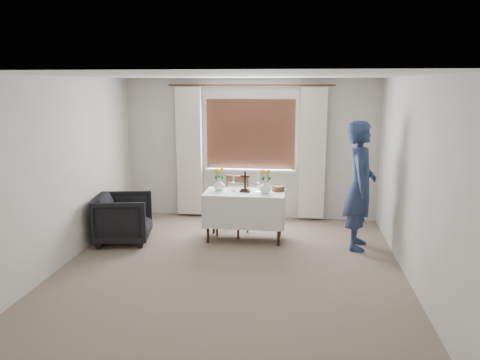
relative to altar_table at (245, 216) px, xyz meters
name	(u,v)px	position (x,y,z in m)	size (l,w,h in m)	color
ground	(231,268)	(-0.05, -1.20, -0.38)	(5.00, 5.00, 0.00)	#816D59
altar_table	(245,216)	(0.00, 0.00, 0.00)	(1.24, 0.64, 0.76)	silver
wooden_chair	(232,206)	(-0.23, 0.23, 0.09)	(0.44, 0.44, 0.94)	#4F291B
armchair	(124,218)	(-1.84, -0.35, -0.01)	(0.79, 0.82, 0.74)	black
person	(360,186)	(1.71, -0.15, 0.56)	(0.69, 0.45, 1.89)	navy
radiator	(250,202)	(-0.05, 1.22, -0.08)	(1.10, 0.10, 0.60)	white
wooden_cross	(245,181)	(0.00, 0.01, 0.55)	(0.15, 0.11, 0.33)	black
candlestick_left	(233,182)	(-0.18, 0.02, 0.53)	(0.09, 0.09, 0.30)	white
candlestick_right	(258,182)	(0.21, 0.02, 0.54)	(0.09, 0.09, 0.31)	white
flower_vase_left	(219,185)	(-0.41, 0.07, 0.47)	(0.18, 0.18, 0.18)	white
flower_vase_right	(265,187)	(0.32, -0.04, 0.48)	(0.19, 0.19, 0.20)	white
wicker_basket	(278,188)	(0.51, 0.16, 0.42)	(0.21, 0.21, 0.08)	brown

